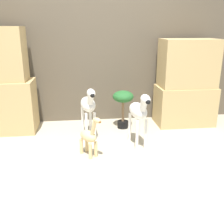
{
  "coord_description": "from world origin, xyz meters",
  "views": [
    {
      "loc": [
        -0.23,
        -2.67,
        1.48
      ],
      "look_at": [
        0.15,
        0.59,
        0.4
      ],
      "focal_mm": 42.0,
      "sensor_mm": 36.0,
      "label": 1
    }
  ],
  "objects_px": {
    "giraffe_figurine": "(89,137)",
    "potted_palm_front": "(123,101)",
    "zebra_left": "(89,105)",
    "zebra_right": "(139,111)"
  },
  "relations": [
    {
      "from": "potted_palm_front",
      "to": "giraffe_figurine",
      "type": "bearing_deg",
      "value": -122.08
    },
    {
      "from": "potted_palm_front",
      "to": "zebra_left",
      "type": "bearing_deg",
      "value": -149.97
    },
    {
      "from": "zebra_left",
      "to": "giraffe_figurine",
      "type": "bearing_deg",
      "value": -91.72
    },
    {
      "from": "giraffe_figurine",
      "to": "potted_palm_front",
      "type": "distance_m",
      "value": 1.03
    },
    {
      "from": "zebra_left",
      "to": "potted_palm_front",
      "type": "distance_m",
      "value": 0.6
    },
    {
      "from": "zebra_right",
      "to": "giraffe_figurine",
      "type": "distance_m",
      "value": 0.7
    },
    {
      "from": "giraffe_figurine",
      "to": "zebra_left",
      "type": "bearing_deg",
      "value": 88.28
    },
    {
      "from": "zebra_right",
      "to": "giraffe_figurine",
      "type": "bearing_deg",
      "value": -162.81
    },
    {
      "from": "zebra_right",
      "to": "potted_palm_front",
      "type": "distance_m",
      "value": 0.67
    },
    {
      "from": "zebra_right",
      "to": "zebra_left",
      "type": "xyz_separation_m",
      "value": [
        -0.62,
        0.36,
        0.0
      ]
    }
  ]
}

